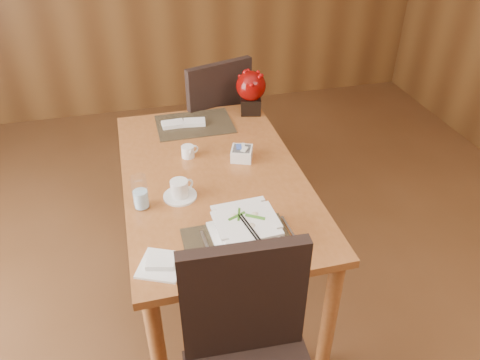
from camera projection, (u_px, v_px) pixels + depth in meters
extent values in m
cube|color=#A25D2D|center=(213.00, 177.00, 2.39)|extent=(0.90, 1.50, 0.04)
cylinder|color=#A25D2D|center=(158.00, 353.00, 1.98)|extent=(0.07, 0.07, 0.71)
cylinder|color=#A25D2D|center=(136.00, 175.00, 3.07)|extent=(0.07, 0.07, 0.71)
cylinder|color=#A25D2D|center=(329.00, 316.00, 2.14)|extent=(0.07, 0.07, 0.71)
cylinder|color=#A25D2D|center=(250.00, 159.00, 3.23)|extent=(0.07, 0.07, 0.71)
cube|color=black|center=(239.00, 246.00, 1.94)|extent=(0.45, 0.33, 0.01)
cube|color=black|center=(195.00, 124.00, 2.81)|extent=(0.45, 0.33, 0.01)
cube|color=white|center=(246.00, 238.00, 1.97)|extent=(0.29, 0.29, 0.01)
cube|color=white|center=(246.00, 229.00, 1.94)|extent=(0.21, 0.21, 0.09)
cylinder|color=#CABF6D|center=(246.00, 228.00, 1.94)|extent=(0.18, 0.18, 0.08)
cylinder|color=white|center=(180.00, 196.00, 2.22)|extent=(0.16, 0.16, 0.01)
cylinder|color=white|center=(179.00, 188.00, 2.19)|extent=(0.11, 0.11, 0.08)
cylinder|color=black|center=(179.00, 182.00, 2.17)|extent=(0.08, 0.08, 0.01)
cylinder|color=white|center=(140.00, 192.00, 2.11)|extent=(0.08, 0.08, 0.17)
cube|color=white|center=(242.00, 154.00, 2.48)|extent=(0.14, 0.14, 0.07)
cube|color=black|center=(251.00, 105.00, 2.92)|extent=(0.15, 0.15, 0.10)
sphere|color=#7A0604|center=(251.00, 86.00, 2.85)|extent=(0.18, 0.18, 0.18)
cube|color=white|center=(161.00, 265.00, 1.85)|extent=(0.22, 0.22, 0.01)
cube|color=black|center=(244.00, 301.00, 1.68)|extent=(0.46, 0.08, 0.52)
cube|color=black|center=(206.00, 127.00, 3.36)|extent=(0.60, 0.60, 0.06)
cube|color=black|center=(220.00, 102.00, 3.04)|extent=(0.45, 0.19, 0.52)
cylinder|color=black|center=(217.00, 139.00, 3.72)|extent=(0.04, 0.04, 0.45)
cylinder|color=black|center=(243.00, 162.00, 3.45)|extent=(0.04, 0.04, 0.45)
cylinder|color=black|center=(172.00, 153.00, 3.55)|extent=(0.04, 0.04, 0.45)
cylinder|color=black|center=(196.00, 178.00, 3.28)|extent=(0.04, 0.04, 0.45)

